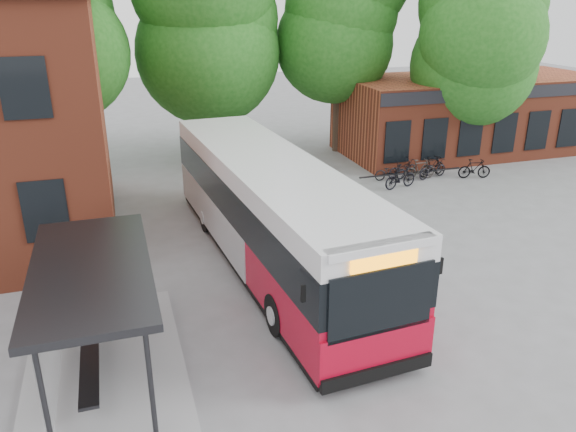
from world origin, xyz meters
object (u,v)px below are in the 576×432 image
object	(u,v)px
bicycle_6	(432,169)
bicycle_7	(474,169)
bicycle_1	(400,177)
bicycle_3	(420,169)
bicycle_2	(390,172)
city_bus	(270,213)
bus_shelter	(99,325)
bicycle_4	(402,168)
bicycle_5	(432,166)

from	to	relation	value
bicycle_6	bicycle_7	world-z (taller)	bicycle_7
bicycle_1	bicycle_3	world-z (taller)	bicycle_1
bicycle_2	bicycle_7	distance (m)	4.01
city_bus	bicycle_1	bearing A→B (deg)	31.78
bus_shelter	bicycle_3	xyz separation A→B (m)	(14.22, 10.96, -0.96)
bicycle_1	bicycle_4	xyz separation A→B (m)	(0.86, 1.39, -0.06)
bicycle_2	bicycle_4	bearing A→B (deg)	-73.83
bicycle_1	bicycle_3	xyz separation A→B (m)	(1.50, 0.89, -0.02)
bicycle_3	bicycle_1	bearing A→B (deg)	117.91
bicycle_2	bicycle_6	size ratio (longest dim) A/B	0.89
bicycle_6	bicycle_7	xyz separation A→B (m)	(1.86, -0.62, 0.01)
bicycle_2	bicycle_4	size ratio (longest dim) A/B	0.90
bus_shelter	bicycle_2	distance (m)	17.15
bicycle_4	bicycle_5	bearing A→B (deg)	-112.03
bicycle_2	bicycle_3	bearing A→B (deg)	-100.29
bicycle_6	bicycle_4	bearing A→B (deg)	53.39
bicycle_1	bicycle_2	xyz separation A→B (m)	(0.15, 1.23, -0.10)
bicycle_4	bicycle_7	xyz separation A→B (m)	(3.18, -1.11, 0.02)
bicycle_1	bicycle_2	world-z (taller)	bicycle_1
bus_shelter	bicycle_3	size ratio (longest dim) A/B	4.32
city_bus	bicycle_7	world-z (taller)	city_bus
city_bus	bicycle_5	bearing A→B (deg)	29.89
bus_shelter	bicycle_7	xyz separation A→B (m)	(16.76, 10.34, -0.99)
bicycle_2	bicycle_7	bearing A→B (deg)	-100.07
bicycle_5	bicycle_6	world-z (taller)	bicycle_5
bicycle_5	bicycle_3	bearing A→B (deg)	95.01
bicycle_3	bicycle_6	world-z (taller)	bicycle_3
city_bus	bicycle_1	xyz separation A→B (m)	(7.56, 5.47, -1.21)
city_bus	bicycle_1	size ratio (longest dim) A/B	8.07
city_bus	bicycle_3	bearing A→B (deg)	30.98
city_bus	bicycle_6	distance (m)	11.71
bicycle_4	bicycle_6	distance (m)	1.41
bicycle_2	bicycle_4	distance (m)	0.73
bicycle_6	bicycle_3	bearing A→B (deg)	74.26
bicycle_3	city_bus	bearing A→B (deg)	122.21
bicycle_4	bicycle_5	size ratio (longest dim) A/B	1.07
bicycle_6	bicycle_2	bearing A→B (deg)	64.39
bicycle_1	bicycle_2	size ratio (longest dim) A/B	1.10
bicycle_1	bicycle_6	distance (m)	2.36
bus_shelter	city_bus	distance (m)	6.91
bicycle_5	bus_shelter	bearing A→B (deg)	111.70
bus_shelter	bicycle_7	size ratio (longest dim) A/B	4.55
bus_shelter	bicycle_1	distance (m)	16.25
bicycle_1	bicycle_6	bearing A→B (deg)	-79.75
bicycle_4	bicycle_5	xyz separation A→B (m)	(1.46, -0.19, 0.03)
bicycle_4	bicycle_7	world-z (taller)	bicycle_7
bicycle_7	city_bus	bearing A→B (deg)	130.78
bicycle_3	bicycle_5	world-z (taller)	bicycle_3
bicycle_3	bicycle_7	distance (m)	2.61
bus_shelter	bicycle_5	xyz separation A→B (m)	(15.04, 11.26, -0.97)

